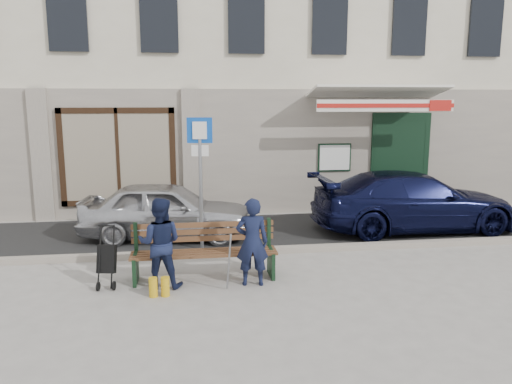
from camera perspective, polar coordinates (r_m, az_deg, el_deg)
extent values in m
plane|color=#9E9991|center=(8.38, 3.08, -10.07)|extent=(80.00, 80.00, 0.00)
cube|color=#282828|center=(11.29, 0.09, -4.55)|extent=(60.00, 3.20, 0.01)
cube|color=#9E9384|center=(9.75, 1.40, -6.67)|extent=(60.00, 0.18, 0.12)
cube|color=beige|center=(16.39, -2.67, 17.75)|extent=(20.00, 7.00, 10.00)
cube|color=#9E9384|center=(12.81, -1.07, 4.52)|extent=(20.00, 0.12, 3.20)
cube|color=maroon|center=(12.90, -15.40, 3.96)|extent=(2.50, 0.12, 2.00)
cube|color=black|center=(13.87, 16.07, 3.32)|extent=(1.60, 0.10, 2.60)
cube|color=black|center=(14.31, 15.30, 3.17)|extent=(1.25, 0.90, 2.40)
cube|color=white|center=(13.20, 8.98, 3.91)|extent=(0.80, 0.03, 0.65)
cube|color=white|center=(13.19, 13.29, 10.86)|extent=(3.40, 1.72, 0.42)
cube|color=white|center=(12.40, 14.66, 9.54)|extent=(3.40, 0.05, 0.28)
cube|color=red|center=(12.37, 14.72, 9.53)|extent=(3.40, 0.02, 0.10)
imported|color=#BABBC0|center=(10.83, -10.17, -2.05)|extent=(3.77, 1.90, 1.23)
imported|color=black|center=(11.87, 17.56, -1.01)|extent=(4.64, 1.94, 1.34)
cylinder|color=gray|center=(9.72, -6.33, 0.47)|extent=(0.07, 0.07, 2.51)
cube|color=#0C45AD|center=(9.59, -6.47, 7.02)|extent=(0.48, 0.09, 0.48)
cube|color=white|center=(9.56, -6.46, 7.01)|extent=(0.27, 0.06, 0.33)
cube|color=white|center=(9.62, -6.42, 4.72)|extent=(0.33, 0.07, 0.21)
cube|color=brown|center=(8.33, -5.93, -6.96)|extent=(2.40, 0.50, 0.04)
cube|color=brown|center=(8.52, -6.03, -4.53)|extent=(2.40, 0.10, 0.36)
cube|color=#16331D|center=(8.44, -13.60, -8.57)|extent=(0.06, 0.50, 0.45)
cube|color=#16331D|center=(8.51, 1.74, -8.12)|extent=(0.06, 0.50, 0.45)
cube|color=white|center=(8.28, -0.68, -6.79)|extent=(0.34, 0.25, 0.11)
cylinder|color=gray|center=(7.70, -3.12, -8.01)|extent=(0.07, 0.34, 0.96)
cylinder|color=gold|center=(7.83, -11.67, -10.61)|extent=(0.13, 0.13, 0.30)
cylinder|color=gold|center=(7.82, -10.33, -10.59)|extent=(0.13, 0.13, 0.30)
imported|color=#121833|center=(7.97, -0.45, -5.73)|extent=(0.55, 0.38, 1.43)
imported|color=#141B39|center=(8.03, -10.92, -5.74)|extent=(0.78, 0.65, 1.44)
cylinder|color=black|center=(8.30, -17.59, -10.26)|extent=(0.05, 0.14, 0.14)
cylinder|color=black|center=(8.26, -15.92, -10.27)|extent=(0.05, 0.14, 0.14)
cube|color=black|center=(8.34, -16.69, -7.33)|extent=(0.32, 0.30, 0.47)
cylinder|color=black|center=(8.32, -16.75, -3.72)|extent=(0.26, 0.07, 0.02)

